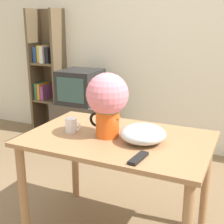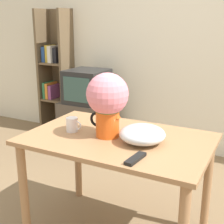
# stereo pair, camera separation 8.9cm
# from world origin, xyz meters

# --- Properties ---
(wall_back) EXTENTS (8.00, 0.05, 2.60)m
(wall_back) POSITION_xyz_m (0.00, 1.96, 1.30)
(wall_back) COLOR #EDE5CC
(wall_back) RESTS_ON ground_plane
(table) EXTENTS (1.24, 0.80, 0.78)m
(table) POSITION_xyz_m (0.13, 0.13, 0.66)
(table) COLOR #A3754C
(table) RESTS_ON ground_plane
(flower_vase) EXTENTS (0.28, 0.28, 0.43)m
(flower_vase) POSITION_xyz_m (0.06, 0.11, 1.03)
(flower_vase) COLOR #E05619
(flower_vase) RESTS_ON table
(coffee_mug) EXTENTS (0.12, 0.08, 0.10)m
(coffee_mug) POSITION_xyz_m (-0.20, 0.08, 0.83)
(coffee_mug) COLOR white
(coffee_mug) RESTS_ON table
(white_bowl) EXTENTS (0.30, 0.30, 0.12)m
(white_bowl) POSITION_xyz_m (0.32, 0.11, 0.84)
(white_bowl) COLOR silver
(white_bowl) RESTS_ON table
(remote_control) EXTENTS (0.07, 0.18, 0.02)m
(remote_control) POSITION_xyz_m (0.38, -0.16, 0.79)
(remote_control) COLOR black
(remote_control) RESTS_ON table
(tv_stand) EXTENTS (0.62, 0.48, 0.58)m
(tv_stand) POSITION_xyz_m (-0.96, 1.50, 0.29)
(tv_stand) COLOR #4C4238
(tv_stand) RESTS_ON ground_plane
(tv_set) EXTENTS (0.45, 0.47, 0.40)m
(tv_set) POSITION_xyz_m (-0.96, 1.50, 0.77)
(tv_set) COLOR black
(tv_set) RESTS_ON tv_stand
(bookshelf) EXTENTS (0.42, 0.32, 1.69)m
(bookshelf) POSITION_xyz_m (-1.65, 1.80, 0.85)
(bookshelf) COLOR brown
(bookshelf) RESTS_ON ground_plane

